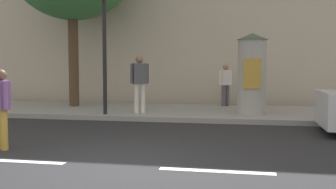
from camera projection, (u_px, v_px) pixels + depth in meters
The scene contains 8 objects.
ground_plane at pixel (111, 166), 6.42m from camera, with size 80.00×80.00×0.00m, color #232326.
sidewalk_curb at pixel (179, 112), 13.27m from camera, with size 36.00×4.00×0.15m, color gray.
lane_markings at pixel (111, 166), 6.42m from camera, with size 25.80×0.16×0.01m.
traffic_light at pixel (103, 20), 11.71m from camera, with size 0.24×0.45×4.22m.
poster_column at pixel (252, 73), 11.99m from camera, with size 0.94×0.94×2.46m.
pedestrian_tallest at pixel (2, 103), 7.65m from camera, with size 0.46×0.45×1.56m.
pedestrian_with_bag at pixel (225, 82), 14.35m from camera, with size 0.46×0.45×1.53m.
pedestrian_in_light_jacket at pixel (140, 79), 12.28m from camera, with size 0.52×0.44×1.80m.
Camera 1 is at (2.10, -6.03, 1.64)m, focal length 42.14 mm.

